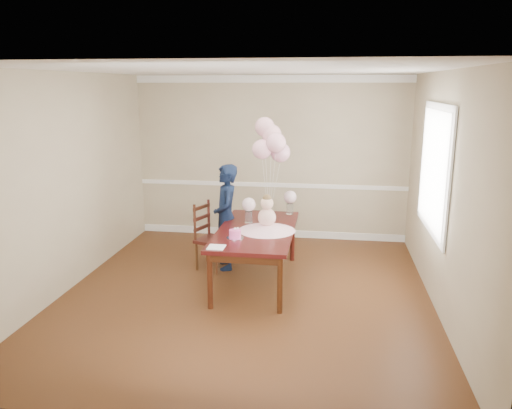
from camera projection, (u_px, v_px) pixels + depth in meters
name	position (u px, v px, depth m)	size (l,w,h in m)	color
floor	(246.00, 295.00, 6.19)	(4.50, 5.00, 0.00)	#381D0E
ceiling	(244.00, 70.00, 5.56)	(4.50, 5.00, 0.02)	white
wall_back	(271.00, 158.00, 8.28)	(4.50, 0.02, 2.70)	tan
wall_front	(184.00, 260.00, 3.47)	(4.50, 0.02, 2.70)	tan
wall_left	(67.00, 183.00, 6.20)	(0.02, 5.00, 2.70)	tan
wall_right	(444.00, 194.00, 5.55)	(0.02, 5.00, 2.70)	tan
chair_rail_trim	(270.00, 185.00, 8.37)	(4.50, 0.02, 0.07)	white
crown_molding	(271.00, 79.00, 7.97)	(4.50, 0.02, 0.12)	white
baseboard_trim	(270.00, 233.00, 8.57)	(4.50, 0.02, 0.12)	white
window_frame	(435.00, 169.00, 5.99)	(0.02, 1.66, 1.56)	white
window_blinds	(433.00, 169.00, 5.99)	(0.01, 1.50, 1.40)	white
dining_table_top	(256.00, 231.00, 6.45)	(0.97, 1.93, 0.05)	black
table_apron	(256.00, 236.00, 6.47)	(0.87, 1.83, 0.10)	black
table_leg_fl	(210.00, 281.00, 5.74)	(0.07, 0.07, 0.68)	black
table_leg_fr	(280.00, 285.00, 5.62)	(0.07, 0.07, 0.68)	black
table_leg_bl	(238.00, 236.00, 7.45)	(0.07, 0.07, 0.68)	black
table_leg_br	(292.00, 238.00, 7.33)	(0.07, 0.07, 0.68)	black
baby_skirt	(267.00, 227.00, 6.37)	(0.73, 0.73, 0.10)	#FFBBD0
baby_torso	(267.00, 217.00, 6.34)	(0.23, 0.23, 0.23)	pink
baby_head	(267.00, 203.00, 6.29)	(0.16, 0.16, 0.16)	beige
baby_hair	(267.00, 199.00, 6.28)	(0.12, 0.12, 0.12)	brown
cake_platter	(235.00, 238.00, 6.05)	(0.21, 0.21, 0.01)	silver
birthday_cake	(235.00, 234.00, 6.04)	(0.14, 0.14, 0.10)	#F84EAC
cake_flower_a	(235.00, 229.00, 6.03)	(0.03, 0.03, 0.03)	white
cake_flower_b	(238.00, 228.00, 6.04)	(0.03, 0.03, 0.03)	white
rose_vase_near	(249.00, 217.00, 6.73)	(0.10, 0.10, 0.15)	silver
roses_near	(249.00, 204.00, 6.68)	(0.18, 0.18, 0.18)	beige
rose_vase_far	(290.00, 209.00, 7.16)	(0.10, 0.10, 0.15)	silver
roses_far	(290.00, 197.00, 7.12)	(0.18, 0.18, 0.18)	beige
napkin	(216.00, 247.00, 5.70)	(0.19, 0.19, 0.01)	white
balloon_weight	(269.00, 218.00, 6.94)	(0.04, 0.04, 0.02)	silver
balloon_a	(262.00, 149.00, 6.73)	(0.27, 0.27, 0.27)	#FFB4CB
balloon_b	(276.00, 143.00, 6.63)	(0.27, 0.27, 0.27)	#FFB4CC
balloon_c	(272.00, 134.00, 6.76)	(0.27, 0.27, 0.27)	#EBA6B4
balloon_d	(265.00, 127.00, 6.77)	(0.27, 0.27, 0.27)	#E6A3B1
balloon_e	(280.00, 152.00, 6.78)	(0.27, 0.27, 0.27)	#F3ACC8
balloon_ribbon_a	(265.00, 189.00, 6.85)	(0.00, 0.00, 0.81)	white
balloon_ribbon_b	(272.00, 186.00, 6.80)	(0.00, 0.00, 0.91)	white
balloon_ribbon_c	(270.00, 182.00, 6.87)	(0.00, 0.00, 1.00)	white
balloon_ribbon_d	(267.00, 178.00, 6.87)	(0.00, 0.00, 1.10)	white
balloon_ribbon_e	(274.00, 191.00, 6.88)	(0.00, 0.00, 0.76)	silver
dining_chair_seat	(213.00, 240.00, 6.98)	(0.41, 0.41, 0.05)	black
chair_leg_fl	(197.00, 256.00, 6.97)	(0.04, 0.04, 0.40)	#381F0F
chair_leg_fr	(217.00, 260.00, 6.81)	(0.04, 0.04, 0.40)	#3A1D0F
chair_leg_bl	(210.00, 250.00, 7.26)	(0.04, 0.04, 0.40)	#33120D
chair_leg_br	(230.00, 253.00, 7.10)	(0.04, 0.04, 0.40)	#3C1610
chair_back_post_l	(195.00, 223.00, 6.87)	(0.04, 0.04, 0.52)	#37190F
chair_back_post_r	(209.00, 217.00, 7.15)	(0.04, 0.04, 0.52)	#3C1410
chair_slat_low	(202.00, 228.00, 7.04)	(0.03, 0.37, 0.05)	#3A1610
chair_slat_mid	(202.00, 217.00, 7.00)	(0.03, 0.37, 0.05)	#3B1610
chair_slat_top	(202.00, 207.00, 6.97)	(0.03, 0.37, 0.05)	#36190E
woman	(226.00, 217.00, 6.95)	(0.54, 0.36, 1.48)	black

